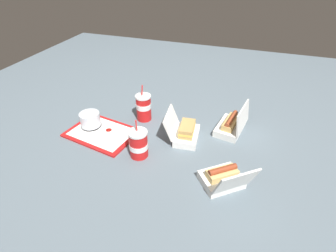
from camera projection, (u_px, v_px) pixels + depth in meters
ground_plane at (165, 132)px, 1.48m from camera, size 3.20×3.20×0.00m
food_tray at (102, 133)px, 1.45m from camera, size 0.41×0.32×0.01m
cake_container at (90, 120)px, 1.48m from camera, size 0.11×0.11×0.08m
ketchup_cup at (109, 132)px, 1.43m from camera, size 0.04×0.04×0.02m
napkin_stack at (116, 132)px, 1.45m from camera, size 0.11×0.11×0.00m
plastic_fork at (104, 140)px, 1.39m from camera, size 0.11×0.02×0.00m
clamshell_sandwich_back at (185, 132)px, 1.40m from camera, size 0.19×0.21×0.15m
clamshell_hotdog_right at (223, 178)px, 1.13m from camera, size 0.26×0.26×0.17m
clamshell_hotdog_left at (232, 125)px, 1.46m from camera, size 0.17×0.23×0.17m
soda_cup_right at (144, 107)px, 1.54m from camera, size 0.09×0.09×0.22m
soda_cup_center at (138, 144)px, 1.27m from camera, size 0.10×0.10×0.20m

